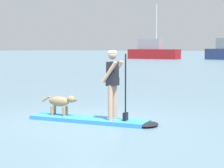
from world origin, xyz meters
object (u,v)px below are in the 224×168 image
(person_paddler, at_px, (113,79))
(moored_boat_far_starboard, at_px, (153,51))
(paddleboard, at_px, (97,120))
(dog, at_px, (61,102))

(person_paddler, height_order, moored_boat_far_starboard, moored_boat_far_starboard)
(paddleboard, xyz_separation_m, person_paddler, (0.45, 0.10, 1.06))
(paddleboard, xyz_separation_m, dog, (-1.03, -0.24, 0.41))
(paddleboard, relative_size, person_paddler, 2.02)
(dog, bearing_deg, paddleboard, 12.84)
(paddleboard, bearing_deg, dog, -167.16)
(paddleboard, bearing_deg, moored_boat_far_starboard, 119.96)
(dog, distance_m, moored_boat_far_starboard, 58.16)
(paddleboard, height_order, dog, dog)
(person_paddler, bearing_deg, moored_boat_far_starboard, 120.40)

